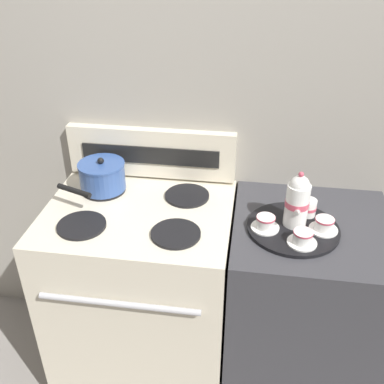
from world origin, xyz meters
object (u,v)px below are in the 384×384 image
Objects in this scene: serving_tray at (293,228)px; teacup_left at (265,223)px; teacup_front at (324,225)px; teapot at (297,201)px; teacup_right at (303,238)px; saucepan at (102,176)px; stove at (143,293)px; creamer_jug at (308,207)px.

serving_tray is 0.11m from teacup_left.
teapot is at bearing 167.47° from teacup_front.
teacup_left is 1.00× the size of teacup_right.
saucepan is at bearing 161.83° from teacup_right.
saucepan is at bearing 167.79° from serving_tray.
serving_tray is at bearing 177.51° from teacup_front.
creamer_jug reaches higher than stove.
teacup_left is 0.20m from creamer_jug.
teacup_right is at bearing -18.17° from saucepan.
serving_tray is 0.11m from teapot.
teacup_left is at bearing -7.05° from stove.
saucepan is 0.87m from creamer_jug.
saucepan is 0.83m from teapot.
teacup_left is 0.15m from teacup_right.
creamer_jug is (0.68, 0.05, 0.50)m from stove.
teacup_left is 1.00× the size of teacup_front.
saucepan reaches higher than stove.
creamer_jug is (-0.05, 0.10, 0.01)m from teacup_front.
teacup_front is at bearing 5.14° from teacup_left.
saucepan is at bearing 164.14° from teacup_left.
stove is 0.84m from creamer_jug.
creamer_jug is (0.16, 0.12, 0.01)m from teacup_left.
creamer_jug is at bearing 118.97° from teacup_front.
creamer_jug is at bearing 57.95° from serving_tray.
teapot is at bearing 21.31° from teacup_left.
serving_tray is at bearing -3.62° from stove.
saucepan is 0.88m from teacup_right.
teacup_right is at bearing -12.04° from stove.
serving_tray is 3.24× the size of teacup_left.
teacup_front is 0.11m from creamer_jug.
teacup_front is at bearing -2.49° from serving_tray.
creamer_jug is at bearing 53.79° from teapot.
teacup_left and teacup_right have the same top height.
saucepan reaches higher than creamer_jug.
teacup_front is (0.11, -0.02, -0.08)m from teapot.
teacup_right is (0.03, -0.10, 0.03)m from serving_tray.
stove is at bearing 176.38° from serving_tray.
serving_tray is 3.24× the size of teacup_front.
teacup_right is (0.83, -0.27, -0.03)m from saucepan.
teacup_left is at bearing -174.86° from teacup_front.
stove is at bearing -175.61° from creamer_jug.
saucepan reaches higher than teacup_right.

